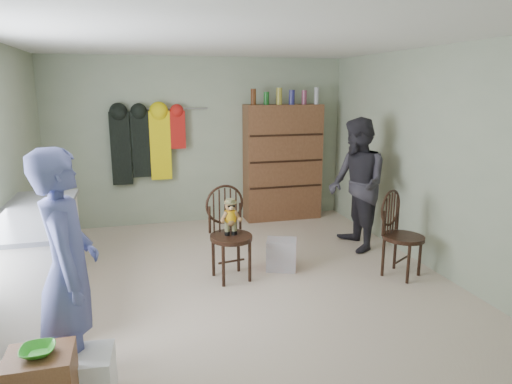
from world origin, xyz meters
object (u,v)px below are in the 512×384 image
object	(u,v)px
chair_front	(229,226)
chair_far	(399,230)
counter	(36,260)
dresser	(283,162)

from	to	relation	value
chair_front	chair_far	world-z (taller)	chair_front
chair_far	counter	bearing A→B (deg)	144.89
chair_front	counter	bearing A→B (deg)	176.25
chair_far	dresser	xyz separation A→B (m)	(-0.52, 2.52, 0.39)
chair_far	chair_front	bearing A→B (deg)	135.30
counter	chair_front	size ratio (longest dim) A/B	1.82
counter	chair_far	size ratio (longest dim) A/B	1.93
chair_front	dresser	size ratio (longest dim) A/B	0.50
chair_front	chair_far	bearing A→B (deg)	-22.70
counter	dresser	distance (m)	3.96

